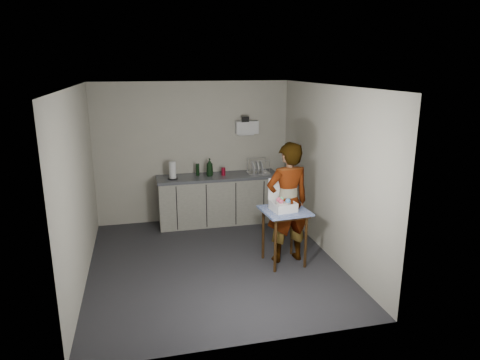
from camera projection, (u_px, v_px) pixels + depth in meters
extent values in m
plane|color=#2C2B31|center=(213.00, 263.00, 6.42)|extent=(4.00, 4.00, 0.00)
cube|color=beige|center=(194.00, 153.00, 7.95)|extent=(3.60, 0.02, 2.60)
cube|color=beige|center=(328.00, 172.00, 6.48)|extent=(0.02, 4.00, 2.60)
cube|color=beige|center=(79.00, 188.00, 5.68)|extent=(0.02, 4.00, 2.60)
cube|color=white|center=(210.00, 86.00, 5.74)|extent=(3.60, 4.00, 0.01)
cube|color=black|center=(219.00, 220.00, 8.09)|extent=(2.20, 0.52, 0.08)
cube|color=#B0AC9C|center=(218.00, 200.00, 7.99)|extent=(2.20, 0.58, 0.86)
cube|color=#4B4F55|center=(218.00, 177.00, 7.87)|extent=(2.24, 0.62, 0.05)
cube|color=black|center=(177.00, 208.00, 7.54)|extent=(0.02, 0.01, 0.80)
cube|color=black|center=(207.00, 206.00, 7.66)|extent=(0.02, 0.01, 0.80)
cube|color=black|center=(236.00, 204.00, 7.78)|extent=(0.01, 0.01, 0.80)
cube|color=black|center=(264.00, 202.00, 7.90)|extent=(0.02, 0.01, 0.80)
cube|color=white|center=(247.00, 127.00, 7.99)|extent=(0.42, 0.16, 0.24)
cube|color=white|center=(246.00, 134.00, 8.07)|extent=(0.30, 0.06, 0.04)
cube|color=black|center=(245.00, 119.00, 7.86)|extent=(0.14, 0.02, 0.10)
cylinder|color=#391F0D|center=(275.00, 247.00, 6.05)|extent=(0.04, 0.04, 0.77)
cylinder|color=#391F0D|center=(306.00, 243.00, 6.19)|extent=(0.04, 0.04, 0.77)
cylinder|color=#391F0D|center=(263.00, 235.00, 6.48)|extent=(0.04, 0.04, 0.77)
cylinder|color=#391F0D|center=(292.00, 231.00, 6.63)|extent=(0.04, 0.04, 0.77)
cube|color=#391F0D|center=(285.00, 213.00, 6.23)|extent=(0.61, 0.61, 0.04)
cube|color=#1A3DA1|center=(285.00, 211.00, 6.22)|extent=(0.70, 0.70, 0.03)
imported|color=#B2A593|center=(287.00, 203.00, 6.29)|extent=(0.71, 0.50, 1.82)
imported|color=black|center=(210.00, 167.00, 7.78)|extent=(0.14, 0.14, 0.33)
cylinder|color=red|center=(223.00, 171.00, 7.86)|extent=(0.07, 0.07, 0.14)
cylinder|color=black|center=(198.00, 170.00, 7.83)|extent=(0.06, 0.06, 0.22)
cylinder|color=black|center=(173.00, 178.00, 7.62)|extent=(0.18, 0.18, 0.02)
cylinder|color=white|center=(173.00, 170.00, 7.58)|extent=(0.12, 0.12, 0.30)
cube|color=white|center=(258.00, 173.00, 8.02)|extent=(0.40, 0.30, 0.02)
cylinder|color=white|center=(251.00, 168.00, 7.82)|extent=(0.01, 0.01, 0.26)
cylinder|color=white|center=(269.00, 167.00, 7.90)|extent=(0.01, 0.01, 0.26)
cylinder|color=white|center=(247.00, 165.00, 8.07)|extent=(0.01, 0.01, 0.26)
cylinder|color=white|center=(265.00, 164.00, 8.15)|extent=(0.01, 0.01, 0.26)
cylinder|color=white|center=(253.00, 167.00, 7.97)|extent=(0.05, 0.22, 0.22)
cylinder|color=white|center=(257.00, 167.00, 7.99)|extent=(0.05, 0.22, 0.22)
cylinder|color=white|center=(261.00, 166.00, 8.00)|extent=(0.05, 0.22, 0.22)
cube|color=white|center=(283.00, 210.00, 6.19)|extent=(0.36, 0.36, 0.01)
cube|color=white|center=(288.00, 209.00, 6.03)|extent=(0.32, 0.05, 0.12)
cube|color=white|center=(278.00, 203.00, 6.31)|extent=(0.32, 0.05, 0.12)
cube|color=white|center=(273.00, 207.00, 6.12)|extent=(0.05, 0.32, 0.12)
cube|color=white|center=(293.00, 204.00, 6.23)|extent=(0.05, 0.32, 0.12)
cube|color=white|center=(278.00, 188.00, 6.27)|extent=(0.32, 0.06, 0.32)
cylinder|color=white|center=(283.00, 206.00, 6.17)|extent=(0.22, 0.22, 0.12)
sphere|color=#F85B81|center=(281.00, 201.00, 6.10)|extent=(0.07, 0.07, 0.07)
sphere|color=#5298E0|center=(288.00, 201.00, 6.13)|extent=(0.07, 0.07, 0.07)
sphere|color=#61EC90|center=(282.00, 199.00, 6.20)|extent=(0.07, 0.07, 0.07)
sphere|color=#F85B81|center=(279.00, 200.00, 6.18)|extent=(0.07, 0.07, 0.07)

